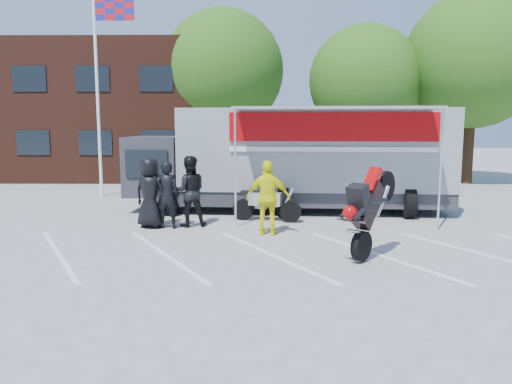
{
  "coord_description": "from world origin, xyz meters",
  "views": [
    {
      "loc": [
        -0.01,
        -9.87,
        2.92
      ],
      "look_at": [
        -0.15,
        1.85,
        1.3
      ],
      "focal_mm": 35.0,
      "sensor_mm": 36.0,
      "label": 1
    }
  ],
  "objects_px": {
    "tree_mid": "(365,81)",
    "spectator_leather_c": "(189,191)",
    "spectator_leather_a": "(150,193)",
    "parked_motorcycle": "(267,221)",
    "tree_left": "(223,71)",
    "transporter_truck": "(298,211)",
    "spectator_leather_b": "(167,195)",
    "spectator_hivis": "(268,198)",
    "flagpole": "(103,68)",
    "stunt_bike_rider": "(377,256)",
    "tree_right": "(473,60)"
  },
  "relations": [
    {
      "from": "tree_mid",
      "to": "spectator_leather_c",
      "type": "xyz_separation_m",
      "value": [
        -7.08,
        -10.91,
        -3.94
      ]
    },
    {
      "from": "tree_mid",
      "to": "spectator_leather_a",
      "type": "height_order",
      "value": "tree_mid"
    },
    {
      "from": "tree_mid",
      "to": "spectator_leather_c",
      "type": "height_order",
      "value": "tree_mid"
    },
    {
      "from": "tree_mid",
      "to": "parked_motorcycle",
      "type": "xyz_separation_m",
      "value": [
        -4.87,
        -10.14,
        -4.94
      ]
    },
    {
      "from": "tree_left",
      "to": "parked_motorcycle",
      "type": "relative_size",
      "value": 4.03
    },
    {
      "from": "tree_left",
      "to": "transporter_truck",
      "type": "bearing_deg",
      "value": -71.05
    },
    {
      "from": "spectator_leather_b",
      "to": "spectator_hivis",
      "type": "xyz_separation_m",
      "value": [
        2.8,
        -0.8,
        0.04
      ]
    },
    {
      "from": "parked_motorcycle",
      "to": "spectator_hivis",
      "type": "xyz_separation_m",
      "value": [
        0.02,
        -1.85,
        0.98
      ]
    },
    {
      "from": "flagpole",
      "to": "parked_motorcycle",
      "type": "relative_size",
      "value": 3.73
    },
    {
      "from": "flagpole",
      "to": "stunt_bike_rider",
      "type": "height_order",
      "value": "flagpole"
    },
    {
      "from": "tree_left",
      "to": "spectator_leather_b",
      "type": "height_order",
      "value": "tree_left"
    },
    {
      "from": "flagpole",
      "to": "parked_motorcycle",
      "type": "distance_m",
      "value": 9.62
    },
    {
      "from": "transporter_truck",
      "to": "spectator_hivis",
      "type": "distance_m",
      "value": 3.91
    },
    {
      "from": "stunt_bike_rider",
      "to": "spectator_hivis",
      "type": "bearing_deg",
      "value": -179.87
    },
    {
      "from": "spectator_leather_a",
      "to": "spectator_leather_c",
      "type": "distance_m",
      "value": 1.08
    },
    {
      "from": "transporter_truck",
      "to": "spectator_leather_c",
      "type": "distance_m",
      "value": 4.28
    },
    {
      "from": "tree_right",
      "to": "spectator_leather_a",
      "type": "distance_m",
      "value": 17.57
    },
    {
      "from": "parked_motorcycle",
      "to": "stunt_bike_rider",
      "type": "xyz_separation_m",
      "value": [
        2.43,
        -3.93,
        0.0
      ]
    },
    {
      "from": "tree_mid",
      "to": "parked_motorcycle",
      "type": "height_order",
      "value": "tree_mid"
    },
    {
      "from": "flagpole",
      "to": "spectator_leather_b",
      "type": "height_order",
      "value": "flagpole"
    },
    {
      "from": "spectator_leather_a",
      "to": "parked_motorcycle",
      "type": "bearing_deg",
      "value": -142.49
    },
    {
      "from": "parked_motorcycle",
      "to": "tree_right",
      "type": "bearing_deg",
      "value": -31.44
    },
    {
      "from": "parked_motorcycle",
      "to": "stunt_bike_rider",
      "type": "height_order",
      "value": "stunt_bike_rider"
    },
    {
      "from": "flagpole",
      "to": "tree_mid",
      "type": "xyz_separation_m",
      "value": [
        11.24,
        5.0,
        -0.11
      ]
    },
    {
      "from": "flagpole",
      "to": "tree_mid",
      "type": "relative_size",
      "value": 1.04
    },
    {
      "from": "spectator_leather_a",
      "to": "spectator_leather_b",
      "type": "distance_m",
      "value": 0.5
    },
    {
      "from": "spectator_leather_b",
      "to": "spectator_leather_c",
      "type": "height_order",
      "value": "spectator_leather_c"
    },
    {
      "from": "spectator_leather_b",
      "to": "stunt_bike_rider",
      "type": "bearing_deg",
      "value": 154.9
    },
    {
      "from": "tree_left",
      "to": "spectator_leather_a",
      "type": "height_order",
      "value": "tree_left"
    },
    {
      "from": "tree_right",
      "to": "spectator_leather_c",
      "type": "height_order",
      "value": "tree_right"
    },
    {
      "from": "parked_motorcycle",
      "to": "spectator_leather_c",
      "type": "xyz_separation_m",
      "value": [
        -2.21,
        -0.77,
        1.01
      ]
    },
    {
      "from": "tree_right",
      "to": "transporter_truck",
      "type": "xyz_separation_m",
      "value": [
        -8.79,
        -7.86,
        -5.88
      ]
    },
    {
      "from": "stunt_bike_rider",
      "to": "spectator_leather_a",
      "type": "height_order",
      "value": "spectator_leather_a"
    },
    {
      "from": "flagpole",
      "to": "spectator_leather_c",
      "type": "relative_size",
      "value": 3.98
    },
    {
      "from": "parked_motorcycle",
      "to": "tree_left",
      "type": "bearing_deg",
      "value": 25.07
    },
    {
      "from": "parked_motorcycle",
      "to": "spectator_leather_b",
      "type": "distance_m",
      "value": 3.12
    },
    {
      "from": "tree_left",
      "to": "spectator_hivis",
      "type": "height_order",
      "value": "tree_left"
    },
    {
      "from": "tree_left",
      "to": "spectator_hivis",
      "type": "bearing_deg",
      "value": -80.59
    },
    {
      "from": "tree_mid",
      "to": "parked_motorcycle",
      "type": "bearing_deg",
      "value": -115.66
    },
    {
      "from": "tree_left",
      "to": "spectator_leather_c",
      "type": "relative_size",
      "value": 4.29
    },
    {
      "from": "stunt_bike_rider",
      "to": "spectator_leather_c",
      "type": "bearing_deg",
      "value": -173.28
    },
    {
      "from": "tree_mid",
      "to": "spectator_hivis",
      "type": "bearing_deg",
      "value": -112.03
    },
    {
      "from": "tree_mid",
      "to": "spectator_leather_a",
      "type": "bearing_deg",
      "value": -126.28
    },
    {
      "from": "tree_right",
      "to": "spectator_leather_b",
      "type": "xyz_separation_m",
      "value": [
        -12.65,
        -10.69,
        -4.94
      ]
    },
    {
      "from": "tree_left",
      "to": "stunt_bike_rider",
      "type": "distance_m",
      "value": 16.7
    },
    {
      "from": "stunt_bike_rider",
      "to": "tree_mid",
      "type": "bearing_deg",
      "value": 121.18
    },
    {
      "from": "tree_right",
      "to": "spectator_leather_b",
      "type": "bearing_deg",
      "value": -139.81
    },
    {
      "from": "spectator_leather_c",
      "to": "parked_motorcycle",
      "type": "bearing_deg",
      "value": -173.81
    },
    {
      "from": "tree_right",
      "to": "tree_mid",
      "type": "bearing_deg",
      "value": 174.29
    },
    {
      "from": "parked_motorcycle",
      "to": "tree_mid",
      "type": "bearing_deg",
      "value": -11.42
    }
  ]
}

